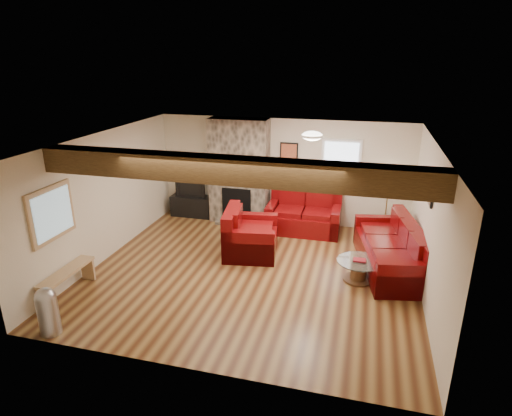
{
  "coord_description": "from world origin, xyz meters",
  "views": [
    {
      "loc": [
        1.89,
        -6.93,
        3.89
      ],
      "look_at": [
        -0.03,
        0.4,
        1.15
      ],
      "focal_mm": 30.0,
      "sensor_mm": 36.0,
      "label": 1
    }
  ],
  "objects_px": {
    "armchair_red": "(251,232)",
    "floor_lamp": "(389,181)",
    "coffee_table": "(359,270)",
    "television": "(191,188)",
    "sofa_three": "(390,247)",
    "loveseat": "(304,213)",
    "tv_cabinet": "(192,206)"
  },
  "relations": [
    {
      "from": "loveseat",
      "to": "coffee_table",
      "type": "bearing_deg",
      "value": -57.53
    },
    {
      "from": "armchair_red",
      "to": "coffee_table",
      "type": "xyz_separation_m",
      "value": [
        2.18,
        -0.6,
        -0.28
      ]
    },
    {
      "from": "coffee_table",
      "to": "loveseat",
      "type": "bearing_deg",
      "value": 122.96
    },
    {
      "from": "sofa_three",
      "to": "loveseat",
      "type": "bearing_deg",
      "value": -138.26
    },
    {
      "from": "armchair_red",
      "to": "loveseat",
      "type": "bearing_deg",
      "value": -39.87
    },
    {
      "from": "sofa_three",
      "to": "coffee_table",
      "type": "relative_size",
      "value": 2.91
    },
    {
      "from": "loveseat",
      "to": "television",
      "type": "relative_size",
      "value": 2.15
    },
    {
      "from": "armchair_red",
      "to": "floor_lamp",
      "type": "distance_m",
      "value": 3.29
    },
    {
      "from": "sofa_three",
      "to": "coffee_table",
      "type": "height_order",
      "value": "sofa_three"
    },
    {
      "from": "armchair_red",
      "to": "television",
      "type": "bearing_deg",
      "value": 40.52
    },
    {
      "from": "armchair_red",
      "to": "floor_lamp",
      "type": "relative_size",
      "value": 0.8
    },
    {
      "from": "floor_lamp",
      "to": "loveseat",
      "type": "bearing_deg",
      "value": -169.97
    },
    {
      "from": "loveseat",
      "to": "armchair_red",
      "type": "distance_m",
      "value": 1.68
    },
    {
      "from": "coffee_table",
      "to": "television",
      "type": "height_order",
      "value": "television"
    },
    {
      "from": "sofa_three",
      "to": "coffee_table",
      "type": "xyz_separation_m",
      "value": [
        -0.54,
        -0.63,
        -0.25
      ]
    },
    {
      "from": "tv_cabinet",
      "to": "coffee_table",
      "type": "bearing_deg",
      "value": -29.02
    },
    {
      "from": "loveseat",
      "to": "armchair_red",
      "type": "bearing_deg",
      "value": -121.56
    },
    {
      "from": "sofa_three",
      "to": "loveseat",
      "type": "xyz_separation_m",
      "value": [
        -1.86,
        1.4,
        -0.01
      ]
    },
    {
      "from": "television",
      "to": "floor_lamp",
      "type": "xyz_separation_m",
      "value": [
        4.69,
        0.02,
        0.52
      ]
    },
    {
      "from": "sofa_three",
      "to": "tv_cabinet",
      "type": "relative_size",
      "value": 2.25
    },
    {
      "from": "loveseat",
      "to": "television",
      "type": "xyz_separation_m",
      "value": [
        -2.88,
        0.3,
        0.3
      ]
    },
    {
      "from": "coffee_table",
      "to": "tv_cabinet",
      "type": "bearing_deg",
      "value": 150.98
    },
    {
      "from": "sofa_three",
      "to": "floor_lamp",
      "type": "height_order",
      "value": "floor_lamp"
    },
    {
      "from": "armchair_red",
      "to": "tv_cabinet",
      "type": "xyz_separation_m",
      "value": [
        -2.02,
        1.74,
        -0.22
      ]
    },
    {
      "from": "tv_cabinet",
      "to": "television",
      "type": "bearing_deg",
      "value": 0.0
    },
    {
      "from": "armchair_red",
      "to": "television",
      "type": "relative_size",
      "value": 1.52
    },
    {
      "from": "sofa_three",
      "to": "tv_cabinet",
      "type": "distance_m",
      "value": 5.04
    },
    {
      "from": "loveseat",
      "to": "tv_cabinet",
      "type": "xyz_separation_m",
      "value": [
        -2.88,
        0.3,
        -0.18
      ]
    },
    {
      "from": "tv_cabinet",
      "to": "television",
      "type": "xyz_separation_m",
      "value": [
        0.0,
        0.0,
        0.48
      ]
    },
    {
      "from": "television",
      "to": "coffee_table",
      "type": "bearing_deg",
      "value": -29.02
    },
    {
      "from": "loveseat",
      "to": "floor_lamp",
      "type": "distance_m",
      "value": 2.01
    },
    {
      "from": "television",
      "to": "armchair_red",
      "type": "bearing_deg",
      "value": -40.67
    }
  ]
}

